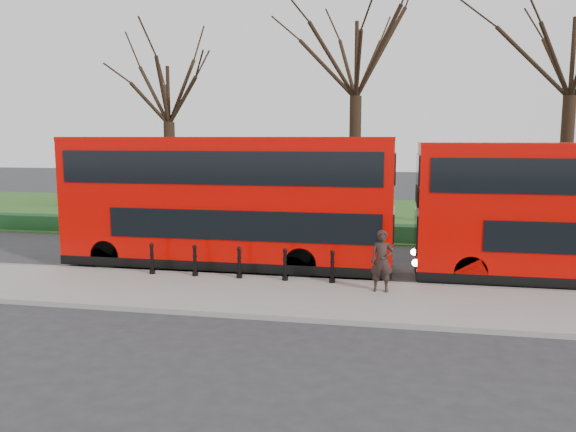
# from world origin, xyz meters

# --- Properties ---
(ground) EXTENTS (120.00, 120.00, 0.00)m
(ground) POSITION_xyz_m (0.00, 0.00, 0.00)
(ground) COLOR #28282B
(ground) RESTS_ON ground
(pavement) EXTENTS (60.00, 4.00, 0.15)m
(pavement) POSITION_xyz_m (0.00, -3.00, 0.07)
(pavement) COLOR gray
(pavement) RESTS_ON ground
(kerb) EXTENTS (60.00, 0.25, 0.16)m
(kerb) POSITION_xyz_m (0.00, -1.00, 0.07)
(kerb) COLOR slate
(kerb) RESTS_ON ground
(grass_verge) EXTENTS (60.00, 18.00, 0.06)m
(grass_verge) POSITION_xyz_m (0.00, 15.00, 0.03)
(grass_verge) COLOR #294D19
(grass_verge) RESTS_ON ground
(hedge) EXTENTS (60.00, 0.90, 0.80)m
(hedge) POSITION_xyz_m (0.00, 6.80, 0.40)
(hedge) COLOR black
(hedge) RESTS_ON ground
(yellow_line_outer) EXTENTS (60.00, 0.10, 0.01)m
(yellow_line_outer) POSITION_xyz_m (0.00, -0.70, 0.01)
(yellow_line_outer) COLOR yellow
(yellow_line_outer) RESTS_ON ground
(yellow_line_inner) EXTENTS (60.00, 0.10, 0.01)m
(yellow_line_inner) POSITION_xyz_m (0.00, -0.50, 0.01)
(yellow_line_inner) COLOR yellow
(yellow_line_inner) RESTS_ON ground
(tree_left) EXTENTS (6.48, 6.48, 10.13)m
(tree_left) POSITION_xyz_m (-8.00, 10.00, 7.36)
(tree_left) COLOR black
(tree_left) RESTS_ON ground
(tree_mid) EXTENTS (7.94, 7.94, 12.40)m
(tree_mid) POSITION_xyz_m (2.00, 10.00, 9.02)
(tree_mid) COLOR black
(tree_mid) RESTS_ON ground
(tree_right) EXTENTS (7.80, 7.80, 12.18)m
(tree_right) POSITION_xyz_m (12.00, 10.00, 8.86)
(tree_right) COLOR black
(tree_right) RESTS_ON ground
(bollard_row) EXTENTS (6.32, 0.15, 1.00)m
(bollard_row) POSITION_xyz_m (-0.91, -1.35, 0.65)
(bollard_row) COLOR black
(bollard_row) RESTS_ON pavement
(bus_lead) EXTENTS (11.99, 2.75, 4.77)m
(bus_lead) POSITION_xyz_m (-1.93, 0.70, 2.40)
(bus_lead) COLOR #C50500
(bus_lead) RESTS_ON ground
(pedestrian) EXTENTS (0.68, 0.45, 1.87)m
(pedestrian) POSITION_xyz_m (3.75, -2.09, 1.08)
(pedestrian) COLOR black
(pedestrian) RESTS_ON pavement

